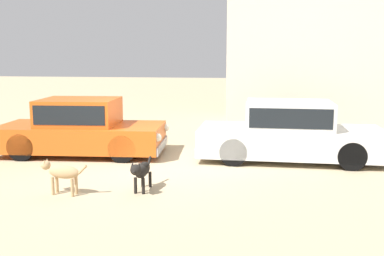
{
  "coord_description": "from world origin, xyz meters",
  "views": [
    {
      "loc": [
        2.43,
        -9.69,
        2.54
      ],
      "look_at": [
        0.96,
        0.2,
        0.9
      ],
      "focal_mm": 41.87,
      "sensor_mm": 36.0,
      "label": 1
    }
  ],
  "objects": [
    {
      "name": "ground_plane",
      "position": [
        0.0,
        0.0,
        0.0
      ],
      "size": [
        80.0,
        80.0,
        0.0
      ],
      "primitive_type": "plane",
      "color": "tan"
    },
    {
      "name": "parked_sedan_nearest",
      "position": [
        -2.05,
        1.09,
        0.71
      ],
      "size": [
        4.39,
        2.12,
        1.44
      ],
      "rotation": [
        0.0,
        0.0,
        0.07
      ],
      "color": "#D15619",
      "rests_on": "ground_plane"
    },
    {
      "name": "parked_sedan_second",
      "position": [
        3.2,
        1.2,
        0.71
      ],
      "size": [
        4.53,
        1.81,
        1.44
      ],
      "rotation": [
        0.0,
        0.0,
        -0.01
      ],
      "color": "silver",
      "rests_on": "ground_plane"
    },
    {
      "name": "stray_dog_spotted",
      "position": [
        -1.1,
        -2.19,
        0.41
      ],
      "size": [
        0.98,
        0.26,
        0.64
      ],
      "rotation": [
        0.0,
        0.0,
        3.03
      ],
      "color": "tan",
      "rests_on": "ground_plane"
    },
    {
      "name": "stray_dog_tan",
      "position": [
        0.3,
        -1.79,
        0.41
      ],
      "size": [
        0.24,
        1.1,
        0.64
      ],
      "rotation": [
        0.0,
        0.0,
        4.67
      ],
      "color": "black",
      "rests_on": "ground_plane"
    }
  ]
}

